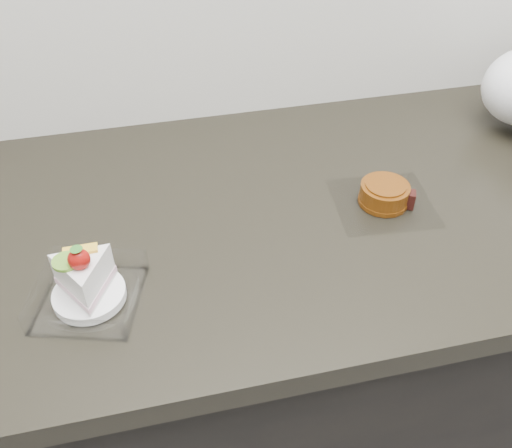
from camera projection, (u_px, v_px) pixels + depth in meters
counter at (304, 360)px, 1.24m from camera, size 2.04×0.64×0.90m
cake_tray at (87, 286)px, 0.77m from camera, size 0.17×0.17×0.11m
mooncake_wrap at (385, 196)px, 0.93m from camera, size 0.17×0.16×0.04m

